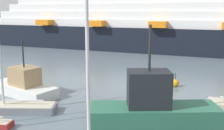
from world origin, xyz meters
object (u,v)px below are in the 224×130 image
at_px(fishing_boat_2, 152,107).
at_px(channel_buoy_1, 175,83).
at_px(fishing_boat_0, 24,85).
at_px(sailboat_1, 11,104).
at_px(cruise_ship, 164,26).

height_order(fishing_boat_2, channel_buoy_1, fishing_boat_2).
bearing_deg(fishing_boat_2, fishing_boat_0, -32.50).
bearing_deg(sailboat_1, cruise_ship, -117.76).
height_order(sailboat_1, channel_buoy_1, sailboat_1).
height_order(sailboat_1, fishing_boat_2, sailboat_1).
distance_m(fishing_boat_2, channel_buoy_1, 9.99).
relative_size(fishing_boat_2, channel_buoy_1, 6.36).
bearing_deg(sailboat_1, fishing_boat_2, 169.07).
height_order(fishing_boat_0, channel_buoy_1, fishing_boat_0).
xyz_separation_m(sailboat_1, channel_buoy_1, (11.55, 11.09, -0.21)).
xyz_separation_m(channel_buoy_1, cruise_ship, (-4.60, 25.79, 4.39)).
relative_size(fishing_boat_2, cruise_ship, 0.11).
bearing_deg(channel_buoy_1, cruise_ship, 100.12).
bearing_deg(cruise_ship, fishing_boat_0, -101.20).
distance_m(fishing_boat_0, cruise_ship, 34.22).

